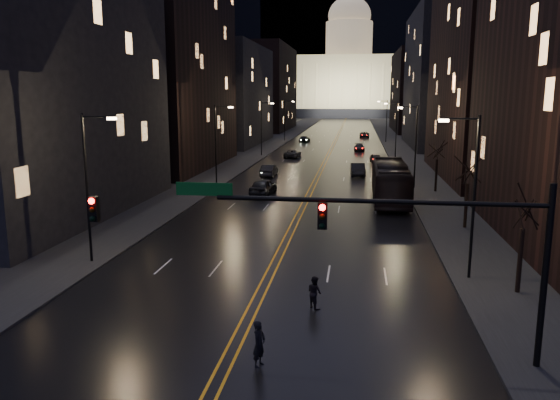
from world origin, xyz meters
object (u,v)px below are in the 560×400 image
at_px(receding_car_a, 358,170).
at_px(bus, 390,182).
at_px(oncoming_car_a, 263,187).
at_px(traffic_signal, 388,231).
at_px(pedestrian_a, 259,344).
at_px(oncoming_car_b, 269,170).
at_px(pedestrian_b, 315,292).

bearing_deg(receding_car_a, bus, -82.87).
xyz_separation_m(bus, oncoming_car_a, (-12.63, 1.75, -1.04)).
height_order(traffic_signal, pedestrian_a, traffic_signal).
relative_size(oncoming_car_a, pedestrian_a, 2.77).
height_order(bus, pedestrian_a, bus).
height_order(bus, oncoming_car_a, bus).
distance_m(oncoming_car_b, receding_car_a, 11.20).
xyz_separation_m(traffic_signal, receding_car_a, (-0.93, 49.08, -4.30)).
height_order(oncoming_car_b, pedestrian_b, pedestrian_b).
bearing_deg(traffic_signal, receding_car_a, 91.09).
relative_size(oncoming_car_b, pedestrian_a, 2.56).
bearing_deg(bus, receding_car_a, 100.96).
bearing_deg(oncoming_car_a, oncoming_car_b, -78.05).
xyz_separation_m(oncoming_car_b, pedestrian_a, (7.33, -48.25, 0.14)).
bearing_deg(oncoming_car_a, pedestrian_b, 109.87).
xyz_separation_m(oncoming_car_b, pedestrian_b, (8.94, -42.29, 0.04)).
distance_m(bus, oncoming_car_a, 12.80).
bearing_deg(oncoming_car_b, pedestrian_b, 103.42).
relative_size(oncoming_car_b, pedestrian_b, 2.87).
bearing_deg(bus, pedestrian_b, -99.89).
height_order(pedestrian_a, pedestrian_b, pedestrian_a).
distance_m(oncoming_car_a, pedestrian_b, 30.51).
xyz_separation_m(oncoming_car_b, receding_car_a, (11.02, 1.98, 0.04)).
bearing_deg(traffic_signal, oncoming_car_b, 104.24).
relative_size(traffic_signal, oncoming_car_a, 3.49).
xyz_separation_m(oncoming_car_a, pedestrian_a, (5.91, -35.53, 0.05)).
distance_m(oncoming_car_a, pedestrian_a, 36.01).
bearing_deg(oncoming_car_b, receding_car_a, -168.32).
distance_m(receding_car_a, pedestrian_a, 50.37).
relative_size(oncoming_car_a, oncoming_car_b, 1.08).
relative_size(traffic_signal, receding_car_a, 3.57).
height_order(traffic_signal, pedestrian_b, traffic_signal).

